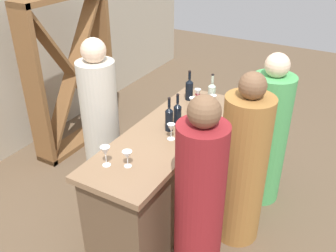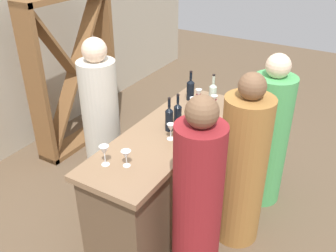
% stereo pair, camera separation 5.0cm
% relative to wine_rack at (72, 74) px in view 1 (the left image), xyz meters
% --- Properties ---
extents(ground_plane, '(12.00, 12.00, 0.00)m').
position_rel_wine_rack_xyz_m(ground_plane, '(-0.60, -1.65, -0.92)').
color(ground_plane, brown).
extents(bar_counter, '(1.86, 0.63, 0.91)m').
position_rel_wine_rack_xyz_m(bar_counter, '(-0.60, -1.65, -0.46)').
color(bar_counter, brown).
rests_on(bar_counter, ground).
extents(wine_rack, '(1.21, 0.28, 1.83)m').
position_rel_wine_rack_xyz_m(wine_rack, '(0.00, 0.00, 0.00)').
color(wine_rack, brown).
rests_on(wine_rack, ground).
extents(wine_bottle_leftmost_near_black, '(0.07, 0.07, 0.31)m').
position_rel_wine_rack_xyz_m(wine_bottle_leftmost_near_black, '(-0.58, -1.65, 0.11)').
color(wine_bottle_leftmost_near_black, black).
rests_on(wine_bottle_leftmost_near_black, bar_counter).
extents(wine_bottle_second_left_near_black, '(0.07, 0.07, 0.30)m').
position_rel_wine_rack_xyz_m(wine_bottle_second_left_near_black, '(-0.46, -1.67, 0.11)').
color(wine_bottle_second_left_near_black, black).
rests_on(wine_bottle_second_left_near_black, bar_counter).
extents(wine_bottle_center_near_black, '(0.08, 0.08, 0.31)m').
position_rel_wine_rack_xyz_m(wine_bottle_center_near_black, '(0.07, -1.52, 0.11)').
color(wine_bottle_center_near_black, black).
rests_on(wine_bottle_center_near_black, bar_counter).
extents(wine_bottle_second_right_clear_pale, '(0.07, 0.07, 0.32)m').
position_rel_wine_rack_xyz_m(wine_bottle_second_right_clear_pale, '(0.08, -1.76, 0.12)').
color(wine_bottle_second_right_clear_pale, '#B7C6B2').
rests_on(wine_bottle_second_right_clear_pale, bar_counter).
extents(wine_glass_near_left, '(0.06, 0.06, 0.14)m').
position_rel_wine_rack_xyz_m(wine_glass_near_left, '(-0.00, -1.81, 0.09)').
color(wine_glass_near_left, white).
rests_on(wine_glass_near_left, bar_counter).
extents(wine_glass_near_center, '(0.07, 0.07, 0.14)m').
position_rel_wine_rack_xyz_m(wine_glass_near_center, '(-0.70, -1.74, 0.10)').
color(wine_glass_near_center, white).
rests_on(wine_glass_near_center, bar_counter).
extents(wine_glass_near_right, '(0.07, 0.07, 0.16)m').
position_rel_wine_rack_xyz_m(wine_glass_near_right, '(-0.20, -1.69, 0.11)').
color(wine_glass_near_right, white).
rests_on(wine_glass_near_right, bar_counter).
extents(wine_glass_far_left, '(0.08, 0.08, 0.13)m').
position_rel_wine_rack_xyz_m(wine_glass_far_left, '(-1.20, -1.65, 0.09)').
color(wine_glass_far_left, white).
rests_on(wine_glass_far_left, bar_counter).
extents(wine_glass_far_center, '(0.06, 0.06, 0.17)m').
position_rel_wine_rack_xyz_m(wine_glass_far_center, '(-0.02, -1.65, 0.12)').
color(wine_glass_far_center, white).
rests_on(wine_glass_far_center, bar_counter).
extents(wine_glass_far_right, '(0.07, 0.07, 0.16)m').
position_rel_wine_rack_xyz_m(wine_glass_far_right, '(-1.27, -1.50, 0.12)').
color(wine_glass_far_right, white).
rests_on(wine_glass_far_right, bar_counter).
extents(person_left_guest, '(0.42, 0.42, 1.56)m').
position_rel_wine_rack_xyz_m(person_left_guest, '(-0.53, -2.32, -0.20)').
color(person_left_guest, '#9E6B33').
rests_on(person_left_guest, ground).
extents(person_center_guest, '(0.37, 0.37, 1.60)m').
position_rel_wine_rack_xyz_m(person_center_guest, '(-1.16, -2.22, -0.17)').
color(person_center_guest, maroon).
rests_on(person_center_guest, ground).
extents(person_right_guest, '(0.50, 0.50, 1.53)m').
position_rel_wine_rack_xyz_m(person_right_guest, '(0.10, -2.34, -0.22)').
color(person_right_guest, '#4CA559').
rests_on(person_right_guest, ground).
extents(person_server_behind, '(0.40, 0.40, 1.64)m').
position_rel_wine_rack_xyz_m(person_server_behind, '(-0.65, -0.94, -0.15)').
color(person_server_behind, beige).
rests_on(person_server_behind, ground).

